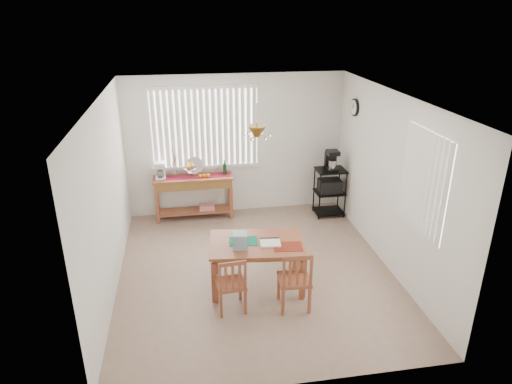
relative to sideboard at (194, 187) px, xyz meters
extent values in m
cube|color=#9D7D6A|center=(0.81, -2.03, -0.61)|extent=(4.00, 4.50, 0.01)
cube|color=white|center=(0.81, 0.27, 0.69)|extent=(4.00, 0.10, 2.60)
cube|color=white|center=(0.81, -4.33, 0.69)|extent=(4.00, 0.10, 2.60)
cube|color=white|center=(-1.24, -2.03, 0.69)|extent=(0.10, 4.50, 2.60)
cube|color=white|center=(2.86, -2.03, 0.69)|extent=(0.10, 4.50, 2.60)
cube|color=white|center=(0.81, -2.03, 2.04)|extent=(4.00, 4.50, 0.10)
cube|color=white|center=(0.26, 0.22, 1.04)|extent=(1.90, 0.01, 1.40)
cube|color=white|center=(-0.64, 0.21, 1.04)|extent=(0.07, 0.03, 1.40)
cube|color=white|center=(-0.54, 0.21, 1.04)|extent=(0.07, 0.03, 1.40)
cube|color=white|center=(-0.43, 0.21, 1.04)|extent=(0.07, 0.03, 1.40)
cube|color=white|center=(-0.32, 0.21, 1.04)|extent=(0.07, 0.03, 1.40)
cube|color=white|center=(-0.22, 0.21, 1.04)|extent=(0.07, 0.03, 1.40)
cube|color=white|center=(-0.11, 0.21, 1.04)|extent=(0.07, 0.03, 1.40)
cube|color=white|center=(-0.01, 0.21, 1.04)|extent=(0.07, 0.03, 1.40)
cube|color=white|center=(0.10, 0.21, 1.04)|extent=(0.07, 0.03, 1.40)
cube|color=white|center=(0.20, 0.21, 1.04)|extent=(0.07, 0.03, 1.40)
cube|color=white|center=(0.31, 0.21, 1.04)|extent=(0.07, 0.03, 1.40)
cube|color=white|center=(0.41, 0.21, 1.04)|extent=(0.07, 0.03, 1.40)
cube|color=white|center=(0.52, 0.21, 1.04)|extent=(0.07, 0.03, 1.40)
cube|color=white|center=(0.63, 0.21, 1.04)|extent=(0.07, 0.03, 1.40)
cube|color=white|center=(0.73, 0.21, 1.04)|extent=(0.07, 0.03, 1.40)
cube|color=white|center=(0.84, 0.21, 1.04)|extent=(0.07, 0.03, 1.40)
cube|color=white|center=(0.94, 0.21, 1.04)|extent=(0.07, 0.03, 1.40)
cube|color=white|center=(1.05, 0.21, 1.04)|extent=(0.07, 0.03, 1.40)
cube|color=white|center=(1.15, 0.21, 1.04)|extent=(0.07, 0.03, 1.40)
cube|color=white|center=(0.26, 0.19, 0.31)|extent=(1.98, 0.06, 0.06)
cube|color=white|center=(0.26, 0.19, 1.77)|extent=(1.98, 0.06, 0.06)
cube|color=white|center=(2.80, -2.93, 1.04)|extent=(0.01, 1.10, 1.30)
cube|color=white|center=(2.79, -3.42, 1.04)|extent=(0.03, 0.07, 1.30)
cube|color=white|center=(2.79, -3.31, 1.04)|extent=(0.03, 0.07, 1.30)
cube|color=white|center=(2.79, -3.20, 1.04)|extent=(0.03, 0.07, 1.30)
cube|color=white|center=(2.79, -3.09, 1.04)|extent=(0.03, 0.07, 1.30)
cube|color=white|center=(2.79, -2.98, 1.04)|extent=(0.03, 0.07, 1.30)
cube|color=white|center=(2.79, -2.87, 1.04)|extent=(0.03, 0.07, 1.30)
cube|color=white|center=(2.79, -2.76, 1.04)|extent=(0.03, 0.07, 1.30)
cube|color=white|center=(2.79, -2.65, 1.04)|extent=(0.03, 0.07, 1.30)
cube|color=white|center=(2.79, -2.54, 1.04)|extent=(0.03, 0.07, 1.30)
cube|color=white|center=(2.79, -2.43, 1.04)|extent=(0.03, 0.07, 1.30)
cylinder|color=black|center=(2.78, -0.48, 1.47)|extent=(0.04, 0.30, 0.30)
cylinder|color=white|center=(2.76, -0.48, 1.47)|extent=(0.01, 0.25, 0.25)
cylinder|color=olive|center=(0.76, -2.40, 1.82)|extent=(0.01, 0.01, 0.34)
cone|color=olive|center=(0.76, -2.40, 1.64)|extent=(0.24, 0.24, 0.14)
sphere|color=white|center=(0.92, -2.40, 1.58)|extent=(0.05, 0.05, 0.05)
sphere|color=white|center=(0.84, -2.27, 1.58)|extent=(0.05, 0.05, 0.05)
sphere|color=white|center=(0.68, -2.27, 1.58)|extent=(0.05, 0.05, 0.05)
sphere|color=white|center=(0.60, -2.40, 1.58)|extent=(0.05, 0.05, 0.05)
sphere|color=white|center=(0.68, -2.54, 1.58)|extent=(0.05, 0.05, 0.05)
sphere|color=white|center=(0.84, -2.54, 1.58)|extent=(0.05, 0.05, 0.05)
cube|color=#9B5134|center=(-0.01, 0.00, 0.18)|extent=(1.44, 0.40, 0.04)
cube|color=olive|center=(-0.01, 0.00, 0.08)|extent=(1.38, 0.37, 0.14)
cube|color=#9B5134|center=(-0.68, -0.16, -0.30)|extent=(0.05, 0.05, 0.62)
cube|color=#9B5134|center=(0.66, -0.16, -0.30)|extent=(0.05, 0.05, 0.62)
cube|color=#9B5134|center=(-0.68, 0.16, -0.30)|extent=(0.05, 0.05, 0.62)
cube|color=#9B5134|center=(0.66, 0.16, -0.30)|extent=(0.05, 0.05, 0.62)
cube|color=#9B5134|center=(-0.01, 0.00, -0.47)|extent=(1.33, 0.35, 0.03)
cube|color=red|center=(0.22, 0.00, -0.41)|extent=(0.27, 0.20, 0.09)
cube|color=maroon|center=(-0.01, 0.00, 0.20)|extent=(1.37, 0.22, 0.01)
cube|color=white|center=(-0.58, 0.00, 0.22)|extent=(0.18, 0.22, 0.04)
cube|color=white|center=(-0.58, 0.07, 0.34)|extent=(0.18, 0.07, 0.27)
cube|color=white|center=(-0.58, -0.02, 0.48)|extent=(0.18, 0.20, 0.06)
cylinder|color=white|center=(-0.58, -0.03, 0.30)|extent=(0.12, 0.12, 0.12)
cylinder|color=white|center=(-0.05, -0.02, 0.25)|extent=(0.04, 0.04, 0.09)
cone|color=white|center=(-0.05, -0.02, 0.33)|extent=(0.23, 0.23, 0.08)
sphere|color=#A83C16|center=(-0.01, -0.02, 0.41)|extent=(0.07, 0.07, 0.07)
sphere|color=#A83C16|center=(-0.08, 0.02, 0.41)|extent=(0.07, 0.07, 0.07)
sphere|color=#A83C16|center=(-0.08, -0.06, 0.41)|extent=(0.07, 0.07, 0.07)
sphere|color=orange|center=(0.12, -0.07, 0.24)|extent=(0.07, 0.07, 0.07)
sphere|color=orange|center=(0.19, -0.07, 0.24)|extent=(0.07, 0.07, 0.07)
sphere|color=orange|center=(0.26, -0.07, 0.24)|extent=(0.07, 0.07, 0.07)
cylinder|color=silver|center=(0.04, 0.16, 0.36)|extent=(0.32, 0.08, 0.32)
cylinder|color=white|center=(-0.32, 0.04, 0.26)|extent=(0.07, 0.07, 0.13)
cylinder|color=#4C3823|center=(-0.32, 0.04, 0.53)|extent=(0.08, 0.04, 0.40)
cylinder|color=#4C3823|center=(-0.32, 0.04, 0.55)|extent=(0.12, 0.05, 0.43)
cylinder|color=#4C3823|center=(-0.32, 0.04, 0.51)|extent=(0.16, 0.07, 0.32)
cylinder|color=#4C3823|center=(-0.32, 0.04, 0.57)|extent=(0.05, 0.02, 0.49)
cylinder|color=#4C3823|center=(-0.32, 0.04, 0.50)|extent=(0.20, 0.09, 0.28)
cylinder|color=black|center=(0.57, 0.04, 0.30)|extent=(0.07, 0.07, 0.21)
cylinder|color=black|center=(0.57, 0.04, 0.44)|extent=(0.03, 0.03, 0.07)
cylinder|color=black|center=(2.26, -0.47, -0.15)|extent=(0.03, 0.03, 0.90)
cylinder|color=black|center=(2.74, -0.47, -0.15)|extent=(0.03, 0.03, 0.90)
cylinder|color=black|center=(2.26, -0.09, -0.15)|extent=(0.03, 0.03, 0.90)
cylinder|color=black|center=(2.74, -0.09, -0.15)|extent=(0.03, 0.03, 0.90)
cube|color=black|center=(2.50, -0.28, 0.28)|extent=(0.53, 0.43, 0.03)
cube|color=black|center=(2.50, -0.28, -0.15)|extent=(0.53, 0.43, 0.03)
cube|color=black|center=(2.50, -0.28, -0.54)|extent=(0.53, 0.43, 0.03)
cube|color=black|center=(2.50, -0.28, -0.02)|extent=(0.40, 0.32, 0.23)
cube|color=black|center=(2.50, -0.30, 0.32)|extent=(0.21, 0.26, 0.05)
cube|color=black|center=(2.50, -0.21, 0.46)|extent=(0.21, 0.09, 0.32)
cube|color=black|center=(2.50, -0.30, 0.63)|extent=(0.21, 0.23, 0.07)
cylinder|color=silver|center=(2.50, -0.31, 0.42)|extent=(0.14, 0.14, 0.14)
cube|color=#9B5134|center=(0.76, -2.40, 0.06)|extent=(1.36, 0.96, 0.04)
cube|color=olive|center=(0.76, -2.40, 0.02)|extent=(1.26, 0.86, 0.05)
cube|color=#9B5134|center=(0.14, -2.70, -0.31)|extent=(0.07, 0.07, 0.59)
cube|color=#9B5134|center=(1.31, -2.82, -0.31)|extent=(0.07, 0.07, 0.59)
cube|color=#9B5134|center=(0.22, -1.99, -0.31)|extent=(0.07, 0.07, 0.59)
cube|color=#9B5134|center=(1.38, -2.11, -0.31)|extent=(0.07, 0.07, 0.59)
cube|color=#147553|center=(0.59, -2.34, 0.08)|extent=(0.41, 0.31, 0.01)
cube|color=maroon|center=(1.16, -2.59, 0.08)|extent=(0.41, 0.31, 0.01)
cube|color=white|center=(0.94, -2.47, 0.09)|extent=(0.30, 0.25, 0.02)
cube|color=black|center=(0.95, -2.35, 0.09)|extent=(0.28, 0.06, 0.03)
cube|color=#7DA0B7|center=(0.52, -2.52, 0.19)|extent=(0.20, 0.20, 0.22)
cube|color=#9B5134|center=(0.34, -2.88, -0.23)|extent=(0.40, 0.40, 0.04)
cube|color=#9B5134|center=(0.49, -2.71, -0.43)|extent=(0.04, 0.04, 0.36)
cube|color=#9B5134|center=(0.17, -2.73, -0.43)|extent=(0.04, 0.04, 0.36)
cube|color=#9B5134|center=(0.51, -3.02, -0.43)|extent=(0.04, 0.04, 0.36)
cube|color=#9B5134|center=(0.20, -3.05, -0.43)|extent=(0.04, 0.04, 0.36)
cube|color=#9B5134|center=(0.51, -3.03, -0.01)|extent=(0.03, 0.03, 0.40)
cube|color=#9B5134|center=(0.20, -3.05, -0.01)|extent=(0.03, 0.03, 0.40)
cube|color=#9B5134|center=(0.36, -3.04, 0.17)|extent=(0.33, 0.05, 0.05)
cube|color=#9B5134|center=(0.44, -3.04, -0.03)|extent=(0.04, 0.02, 0.32)
cube|color=#9B5134|center=(0.36, -3.04, -0.03)|extent=(0.04, 0.02, 0.32)
cube|color=#9B5134|center=(0.27, -3.05, -0.03)|extent=(0.04, 0.02, 0.32)
cube|color=#9B5134|center=(1.16, -2.96, -0.20)|extent=(0.42, 0.42, 0.04)
cube|color=#9B5134|center=(1.34, -2.80, -0.41)|extent=(0.04, 0.04, 0.39)
cube|color=#9B5134|center=(1.00, -2.78, -0.41)|extent=(0.04, 0.04, 0.39)
cube|color=#9B5134|center=(1.32, -3.15, -0.41)|extent=(0.04, 0.04, 0.39)
cube|color=#9B5134|center=(0.98, -3.13, -0.41)|extent=(0.04, 0.04, 0.39)
cube|color=#9B5134|center=(1.32, -3.16, 0.04)|extent=(0.04, 0.04, 0.44)
cube|color=#9B5134|center=(0.98, -3.14, 0.04)|extent=(0.04, 0.04, 0.44)
cube|color=#9B5134|center=(1.15, -3.15, 0.23)|extent=(0.36, 0.05, 0.06)
cube|color=#9B5134|center=(1.25, -3.15, 0.02)|extent=(0.04, 0.02, 0.35)
cube|color=#9B5134|center=(1.15, -3.15, 0.02)|extent=(0.04, 0.02, 0.35)
cube|color=#9B5134|center=(1.06, -3.14, 0.02)|extent=(0.04, 0.02, 0.35)
camera|label=1|loc=(-0.15, -7.83, 3.10)|focal=32.00mm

